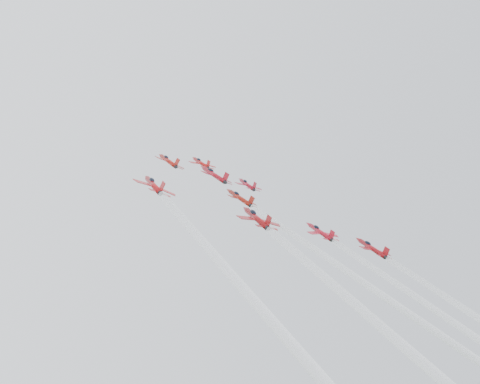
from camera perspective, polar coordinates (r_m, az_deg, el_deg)
jet_lead at (r=170.75m, az=-3.73°, el=2.79°), size 8.51×10.23×8.46m
jet_row2_left at (r=152.31m, az=-6.82°, el=2.97°), size 8.69×10.45×8.63m
jet_row2_center at (r=158.72m, az=-2.48°, el=1.67°), size 10.08×12.12×10.01m
jet_row2_right at (r=164.74m, az=0.66°, el=0.74°), size 8.34×10.03×8.29m
jet_center at (r=107.74m, az=9.98°, el=-7.87°), size 8.52×72.28×60.22m
jet_rear_farleft at (r=79.76m, az=2.29°, el=-9.39°), size 9.14×77.52×64.59m
jet_rear_left at (r=89.33m, az=16.97°, el=-13.76°), size 10.11×85.73×71.43m
jet_rear_right at (r=112.10m, az=19.60°, el=-11.55°), size 8.48×71.87×59.88m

